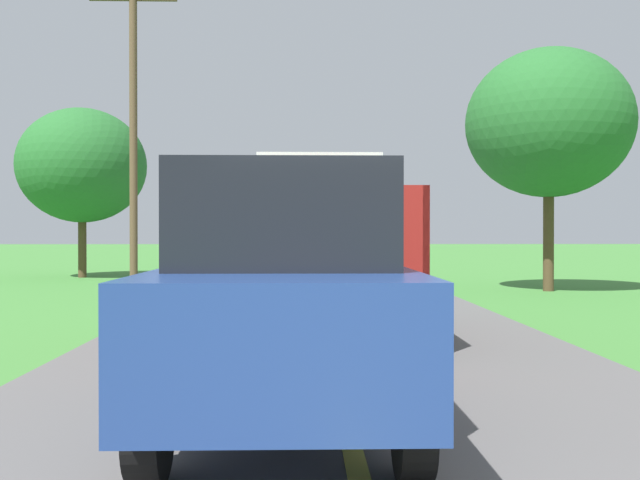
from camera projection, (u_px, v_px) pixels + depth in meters
banana_truck_near at (321, 237)px, 12.10m from camera, size 2.38×5.82×2.80m
utility_pole_roadside at (133, 125)px, 18.77m from camera, size 2.23×0.20×7.93m
roadside_tree_near_left at (82, 166)px, 25.29m from camera, size 4.37×4.37×5.83m
roadside_tree_mid_right at (549, 123)px, 19.38m from camera, size 4.35×4.35×6.40m
following_car at (286, 295)px, 5.51m from camera, size 1.74×4.10×1.92m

